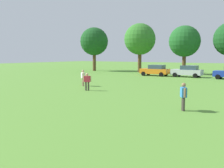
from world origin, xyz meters
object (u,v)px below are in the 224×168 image
at_px(bystander_midfield, 83,76).
at_px(parked_car_orange_0, 155,70).
at_px(bystander_near_trees, 87,80).
at_px(adult_bystander, 183,94).
at_px(tree_right, 185,41).
at_px(tree_left, 140,39).
at_px(parked_car_silver_1, 187,71).
at_px(tree_far_left, 94,42).

distance_m(bystander_midfield, parked_car_orange_0, 16.40).
relative_size(bystander_near_trees, bystander_midfield, 0.95).
height_order(adult_bystander, bystander_near_trees, adult_bystander).
xyz_separation_m(parked_car_orange_0, tree_right, (2.50, 5.98, 4.54)).
relative_size(bystander_near_trees, tree_left, 0.18).
height_order(bystander_midfield, tree_left, tree_left).
distance_m(adult_bystander, parked_car_orange_0, 25.65).
height_order(parked_car_silver_1, tree_right, tree_right).
bearing_deg(parked_car_silver_1, tree_left, -29.35).
relative_size(parked_car_silver_1, tree_far_left, 0.50).
height_order(bystander_near_trees, tree_right, tree_right).
bearing_deg(tree_far_left, tree_left, 6.27).
bearing_deg(adult_bystander, tree_right, 167.62).
relative_size(parked_car_orange_0, tree_right, 0.54).
bearing_deg(tree_left, tree_far_left, -173.73).
bearing_deg(bystander_midfield, tree_left, 140.37).
bearing_deg(parked_car_orange_0, tree_far_left, -19.17).
xyz_separation_m(parked_car_silver_1, tree_left, (-10.82, 6.08, 5.17)).
height_order(adult_bystander, parked_car_silver_1, parked_car_silver_1).
bearing_deg(parked_car_silver_1, parked_car_orange_0, 4.78).
xyz_separation_m(bystander_near_trees, parked_car_orange_0, (-1.76, 18.92, -0.07)).
bearing_deg(parked_car_orange_0, tree_right, -112.68).
bearing_deg(bystander_midfield, bystander_near_trees, -7.31).
xyz_separation_m(bystander_near_trees, tree_far_left, (-17.37, 24.35, 4.90)).
xyz_separation_m(bystander_midfield, parked_car_silver_1, (5.64, 16.79, -0.13)).
bearing_deg(tree_left, bystander_midfield, -77.23).
bearing_deg(tree_right, parked_car_silver_1, -67.17).
xyz_separation_m(parked_car_orange_0, parked_car_silver_1, (4.85, 0.40, 0.00)).
bearing_deg(tree_left, parked_car_orange_0, -47.37).
xyz_separation_m(bystander_midfield, parked_car_orange_0, (0.79, 16.38, -0.13)).
bearing_deg(bystander_midfield, parked_car_orange_0, 124.83).
bearing_deg(tree_left, parked_car_silver_1, -29.35).
bearing_deg(adult_bystander, bystander_near_trees, -141.34).
height_order(bystander_near_trees, tree_left, tree_left).
distance_m(parked_car_orange_0, tree_right, 7.91).
bearing_deg(parked_car_silver_1, adult_bystander, 106.64).
distance_m(bystander_near_trees, tree_left, 27.05).
height_order(adult_bystander, tree_right, tree_right).
bearing_deg(parked_car_orange_0, tree_left, -47.37).
distance_m(bystander_near_trees, tree_far_left, 30.31).
bearing_deg(parked_car_silver_1, bystander_midfield, 71.44).
distance_m(bystander_near_trees, parked_car_silver_1, 19.57).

